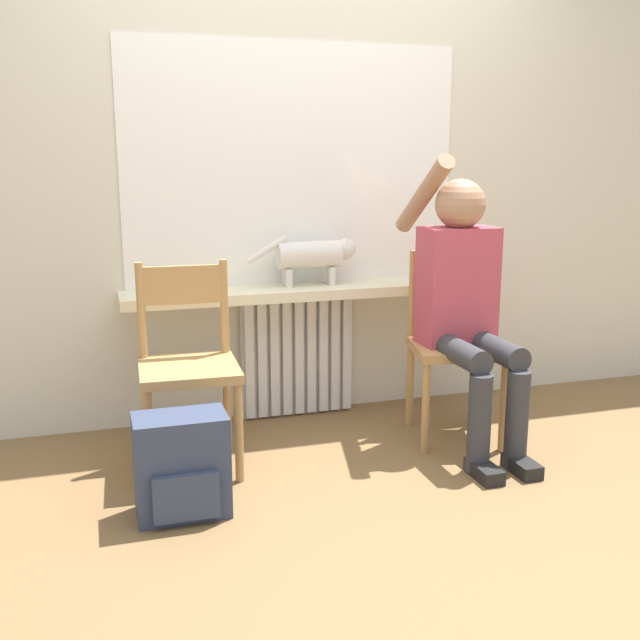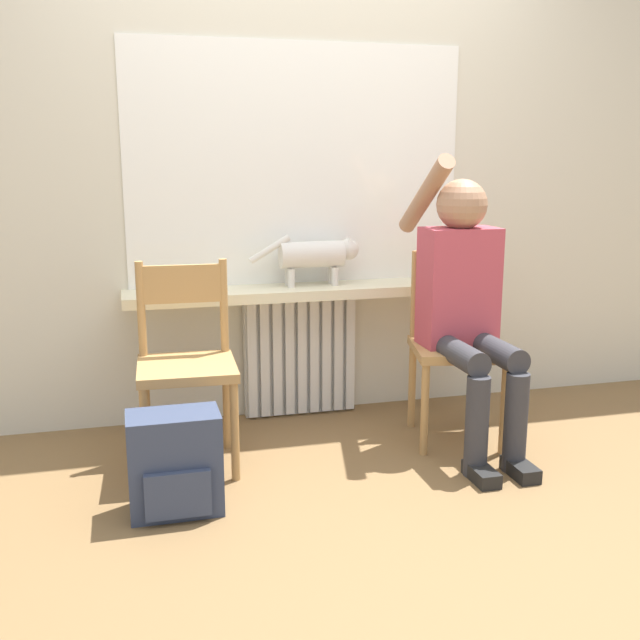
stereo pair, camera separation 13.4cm
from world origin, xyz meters
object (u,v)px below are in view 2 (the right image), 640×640
object	(u,v)px
person	(466,298)
cat	(317,255)
chair_right	(456,343)
backpack	(175,464)
chair_left	(186,361)

from	to	relation	value
person	cat	bearing A→B (deg)	135.22
chair_right	person	world-z (taller)	person
person	backpack	distance (m)	1.47
chair_left	chair_right	bearing A→B (deg)	2.45
person	cat	world-z (taller)	person
chair_right	cat	bearing A→B (deg)	154.17
chair_right	cat	distance (m)	0.81
chair_right	backpack	world-z (taller)	chair_right
chair_right	backpack	size ratio (longest dim) A/B	2.26
chair_left	chair_right	world-z (taller)	same
chair_left	chair_right	size ratio (longest dim) A/B	1.00
chair_left	person	world-z (taller)	person
chair_left	backpack	distance (m)	0.53
chair_right	backpack	distance (m)	1.44
cat	backpack	size ratio (longest dim) A/B	1.43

